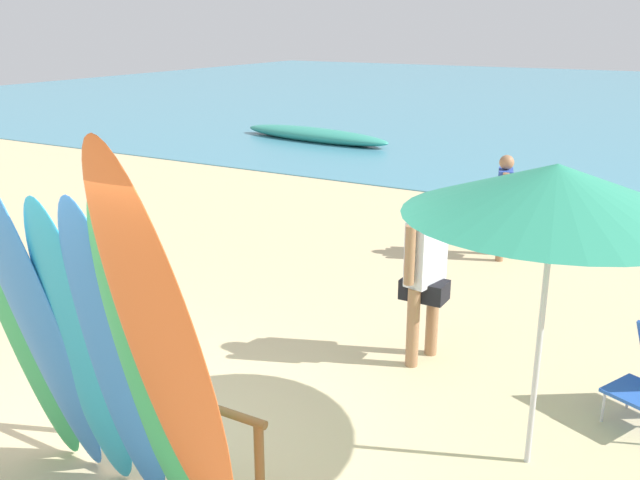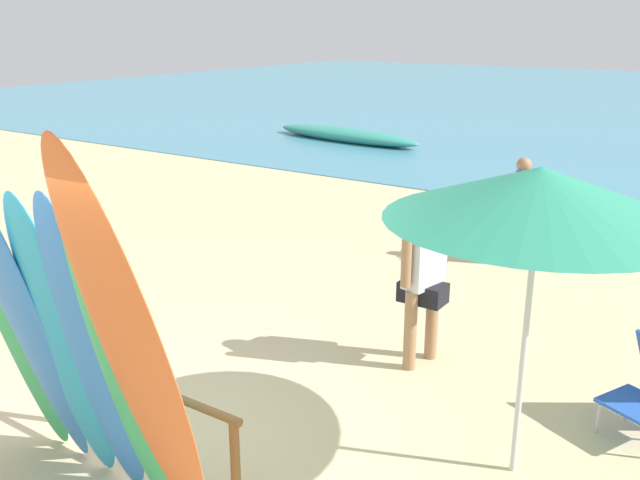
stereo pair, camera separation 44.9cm
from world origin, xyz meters
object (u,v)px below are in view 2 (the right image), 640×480
Objects in this scene: surfboard_teal_2 at (64,346)px; beach_umbrella at (539,194)px; surfboard_green_4 at (121,363)px; distant_boat at (346,135)px; beachgoer_midbeach at (424,271)px; beachgoer_by_water at (521,203)px; surfboard_rack at (144,401)px; surfboard_blue_3 at (94,355)px; surfboard_green_0 at (3,294)px; surfboard_orange_5 at (136,359)px; surfboard_blue_1 at (20,309)px.

surfboard_teal_2 is 3.35m from beach_umbrella.
surfboard_green_4 reaches higher than distant_boat.
beachgoer_by_water is at bearing -164.06° from beachgoer_midbeach.
surfboard_rack is 0.81× the size of surfboard_blue_3.
surfboard_green_0 is 1.23× the size of surfboard_teal_2.
beach_umbrella reaches higher than surfboard_rack.
surfboard_teal_2 reaches higher than surfboard_rack.
surfboard_blue_3 is 3.11m from beach_umbrella.
surfboard_teal_2 is 0.81× the size of surfboard_orange_5.
surfboard_teal_2 is 0.61m from surfboard_green_4.
surfboard_green_4 is 2.92m from beach_umbrella.
surfboard_orange_5 is (0.78, -0.68, 0.87)m from surfboard_rack.
surfboard_green_4 is 0.38m from surfboard_orange_5.
beachgoer_midbeach is at bearing 72.40° from surfboard_blue_3.
surfboard_blue_3 reaches higher than beachgoer_by_water.
surfboard_teal_2 is at bearing 177.02° from surfboard_blue_3.
beachgoer_by_water is at bearing 74.42° from surfboard_green_0.
beachgoer_by_water is 10.54m from distant_boat.
surfboard_blue_1 reaches higher than beachgoer_midbeach.
beach_umbrella is 15.23m from distant_boat.
beach_umbrella is (2.52, 1.96, 1.00)m from surfboard_teal_2.
surfboard_orange_5 is at bearing -41.04° from surfboard_rack.
beachgoer_midbeach is (1.75, 3.18, -0.43)m from surfboard_green_0.
surfboard_blue_3 is at bearing -0.11° from surfboard_green_0.
surfboard_green_0 is at bearing -67.28° from distant_boat.
surfboard_teal_2 is at bearing 176.79° from surfboard_green_4.
surfboard_teal_2 is (0.58, 0.04, -0.26)m from surfboard_green_0.
surfboard_green_4 is 1.65× the size of beachgoer_by_water.
surfboard_blue_3 is 6.68m from beachgoer_by_water.
surfboard_rack is 1.13× the size of beachgoer_midbeach.
surfboard_blue_3 is 0.66m from surfboard_orange_5.
surfboard_blue_3 is (0.18, -0.52, 0.66)m from surfboard_rack.
surfboard_orange_5 is at bearing -7.27° from surfboard_green_0.
surfboard_green_0 is at bearing -16.56° from beachgoer_midbeach.
surfboard_orange_5 is 16.10m from distant_boat.
surfboard_teal_2 is 1.00× the size of beach_umbrella.
beach_umbrella reaches higher than distant_boat.
surfboard_rack is 0.67× the size of surfboard_orange_5.
surfboard_blue_1 is at bearing -171.43° from surfboard_teal_2.
beachgoer_by_water is (0.03, 6.81, -0.52)m from surfboard_orange_5.
surfboard_blue_1 is 6.86m from beachgoer_by_water.
beach_umbrella is (2.86, 2.04, 0.79)m from surfboard_blue_1.
surfboard_teal_2 is at bearing -24.27° from beachgoer_by_water.
surfboard_green_4 is at bearing -63.29° from distant_boat.
surfboard_orange_5 is at bearing -127.09° from beach_umbrella.
beachgoer_midbeach is 2.14m from beach_umbrella.
beachgoer_by_water is 0.64× the size of beach_umbrella.
distant_boat is at bearing 115.75° from surfboard_blue_1.
surfboard_green_0 is 1.93× the size of beachgoer_by_water.
surfboard_blue_1 reaches higher than distant_boat.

